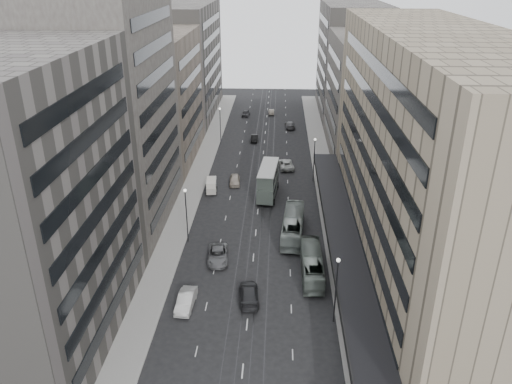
% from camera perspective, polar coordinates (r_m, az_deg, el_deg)
% --- Properties ---
extents(ground, '(220.00, 220.00, 0.00)m').
position_cam_1_polar(ground, '(62.36, -0.68, -11.40)').
color(ground, black).
rests_on(ground, ground).
extents(sidewalk_right, '(4.00, 125.00, 0.15)m').
position_cam_1_polar(sidewalk_right, '(95.59, 7.82, 1.86)').
color(sidewalk_right, gray).
rests_on(sidewalk_right, ground).
extents(sidewalk_left, '(4.00, 125.00, 0.15)m').
position_cam_1_polar(sidewalk_left, '(96.36, -6.54, 2.12)').
color(sidewalk_left, gray).
rests_on(sidewalk_left, ground).
extents(department_store, '(19.20, 60.00, 30.00)m').
position_cam_1_polar(department_store, '(64.93, 18.98, 3.69)').
color(department_store, gray).
rests_on(department_store, ground).
extents(building_right_mid, '(15.00, 28.00, 24.00)m').
position_cam_1_polar(building_right_mid, '(106.89, 12.74, 10.67)').
color(building_right_mid, '#433E3A').
rests_on(building_right_mid, ground).
extents(building_right_far, '(15.00, 32.00, 28.00)m').
position_cam_1_polar(building_right_far, '(135.55, 10.79, 14.56)').
color(building_right_far, slate).
rests_on(building_right_far, ground).
extents(building_left_a, '(15.00, 28.00, 30.00)m').
position_cam_1_polar(building_left_a, '(53.55, -24.95, -1.71)').
color(building_left_a, slate).
rests_on(building_left_a, ground).
extents(building_left_b, '(15.00, 26.00, 34.00)m').
position_cam_1_polar(building_left_b, '(76.17, -16.45, 8.65)').
color(building_left_b, '#433E3A').
rests_on(building_left_b, ground).
extents(building_left_c, '(15.00, 28.00, 25.00)m').
position_cam_1_polar(building_left_c, '(102.34, -11.50, 10.46)').
color(building_left_c, '#7A6B5F').
rests_on(building_left_c, ground).
extents(building_left_d, '(15.00, 38.00, 28.00)m').
position_cam_1_polar(building_left_d, '(133.61, -8.24, 14.60)').
color(building_left_d, slate).
rests_on(building_left_d, ground).
extents(lamp_right_near, '(0.44, 0.44, 8.32)m').
position_cam_1_polar(lamp_right_near, '(55.59, 9.18, -10.21)').
color(lamp_right_near, '#262628').
rests_on(lamp_right_near, ground).
extents(lamp_right_far, '(0.44, 0.44, 8.32)m').
position_cam_1_polar(lamp_right_far, '(91.21, 6.68, 4.26)').
color(lamp_right_far, '#262628').
rests_on(lamp_right_far, ground).
extents(lamp_left_near, '(0.44, 0.44, 8.32)m').
position_cam_1_polar(lamp_left_near, '(71.00, -7.99, -1.95)').
color(lamp_left_near, '#262628').
rests_on(lamp_left_near, ground).
extents(lamp_left_far, '(0.44, 0.44, 8.32)m').
position_cam_1_polar(lamp_left_far, '(110.70, -4.11, 8.03)').
color(lamp_left_far, '#262628').
rests_on(lamp_left_far, ground).
extents(bus_near, '(2.61, 10.97, 3.05)m').
position_cam_1_polar(bus_near, '(65.17, 6.40, -8.19)').
color(bus_near, gray).
rests_on(bus_near, ground).
extents(bus_far, '(3.81, 12.25, 3.36)m').
position_cam_1_polar(bus_far, '(73.66, 4.24, -3.82)').
color(bus_far, '#8F9A94').
rests_on(bus_far, ground).
extents(double_decker, '(3.74, 10.03, 5.37)m').
position_cam_1_polar(double_decker, '(85.51, 1.39, 1.34)').
color(double_decker, slate).
rests_on(double_decker, ground).
extents(panel_van, '(2.12, 3.87, 2.35)m').
position_cam_1_polar(panel_van, '(87.84, -5.12, 0.76)').
color(panel_van, '#B5AFA4').
rests_on(panel_van, ground).
extents(sedan_1, '(2.03, 5.20, 1.69)m').
position_cam_1_polar(sedan_1, '(60.21, -8.01, -12.18)').
color(sedan_1, silver).
rests_on(sedan_1, ground).
extents(sedan_2, '(3.23, 6.06, 1.62)m').
position_cam_1_polar(sedan_2, '(68.18, -4.38, -7.20)').
color(sedan_2, slate).
rests_on(sedan_2, ground).
extents(sedan_3, '(2.94, 5.98, 1.67)m').
position_cam_1_polar(sedan_3, '(60.74, -0.83, -11.53)').
color(sedan_3, '#242527').
rests_on(sedan_3, ground).
extents(sedan_4, '(2.21, 4.80, 1.59)m').
position_cam_1_polar(sedan_4, '(91.00, -2.44, 1.37)').
color(sedan_4, '#AB9E8D').
rests_on(sedan_4, ground).
extents(sedan_5, '(1.48, 4.17, 1.37)m').
position_cam_1_polar(sedan_5, '(113.75, -0.19, 6.17)').
color(sedan_5, black).
rests_on(sedan_5, ground).
extents(sedan_6, '(3.48, 6.20, 1.64)m').
position_cam_1_polar(sedan_6, '(98.43, 3.43, 3.20)').
color(sedan_6, '#B9B9B5').
rests_on(sedan_6, ground).
extents(sedan_7, '(2.56, 5.62, 1.59)m').
position_cam_1_polar(sedan_7, '(123.56, 3.90, 7.67)').
color(sedan_7, '#59585B').
rests_on(sedan_7, ground).
extents(sedan_8, '(2.10, 4.48, 1.48)m').
position_cam_1_polar(sedan_8, '(133.38, -1.16, 8.98)').
color(sedan_8, black).
rests_on(sedan_8, ground).
extents(sedan_9, '(1.51, 4.11, 1.34)m').
position_cam_1_polar(sedan_9, '(135.31, 1.77, 9.17)').
color(sedan_9, '#ACA18F').
rests_on(sedan_9, ground).
extents(pedestrian, '(0.68, 0.67, 1.59)m').
position_cam_1_polar(pedestrian, '(57.27, 12.09, -14.63)').
color(pedestrian, black).
rests_on(pedestrian, sidewalk_right).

